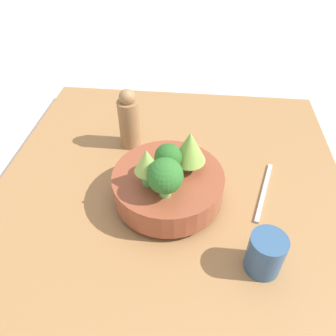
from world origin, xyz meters
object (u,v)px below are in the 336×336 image
Objects in this scene: cup at (265,254)px; fork at (264,191)px; bowl at (168,186)px; pepper_mill at (129,120)px.

fork is at bearing -7.80° from cup.
cup is (-0.15, -0.19, -0.00)m from bowl.
bowl is 1.26× the size of fork.
cup is 0.44× the size of fork.
bowl is 2.85× the size of cup.
bowl is at bearing 51.54° from cup.
pepper_mill is (0.19, 0.12, 0.03)m from bowl.
pepper_mill is at bearing 32.34° from bowl.
bowl is 0.23m from pepper_mill.
pepper_mill is at bearing 66.60° from fork.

